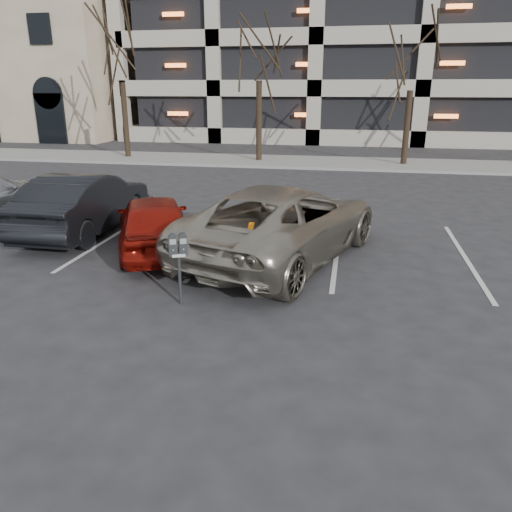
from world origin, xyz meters
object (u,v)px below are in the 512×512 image
(parking_meter, at_px, (178,251))
(car_red, at_px, (154,223))
(tree_a, at_px, (118,32))
(car_dark, at_px, (85,203))
(tree_b, at_px, (259,27))
(tree_c, at_px, (415,41))
(suv_silver, at_px, (283,222))

(parking_meter, relative_size, car_red, 0.32)
(tree_a, bearing_deg, car_dark, -69.57)
(tree_b, distance_m, tree_c, 7.04)
(tree_a, bearing_deg, parking_meter, -62.81)
(tree_c, height_order, car_dark, tree_c)
(tree_b, bearing_deg, car_red, -88.83)
(tree_a, height_order, car_red, tree_a)
(suv_silver, relative_size, car_red, 1.63)
(suv_silver, relative_size, car_dark, 1.36)
(tree_c, height_order, suv_silver, tree_c)
(tree_b, relative_size, tree_c, 1.13)
(tree_b, distance_m, car_dark, 14.55)
(tree_b, height_order, car_red, tree_b)
(car_dark, bearing_deg, suv_silver, 167.60)
(tree_a, height_order, parking_meter, tree_a)
(tree_c, height_order, car_red, tree_c)
(tree_a, bearing_deg, tree_c, 0.00)
(tree_b, bearing_deg, tree_a, 180.00)
(tree_a, relative_size, suv_silver, 1.33)
(tree_b, bearing_deg, parking_meter, -83.87)
(parking_meter, bearing_deg, tree_a, 93.51)
(tree_c, bearing_deg, car_red, -114.81)
(tree_b, height_order, tree_c, tree_b)
(tree_b, relative_size, car_red, 2.21)
(tree_c, bearing_deg, tree_a, 180.00)
(tree_a, distance_m, car_dark, 15.20)
(parking_meter, height_order, suv_silver, suv_silver)
(parking_meter, bearing_deg, tree_c, 49.68)
(car_dark, bearing_deg, tree_b, -99.46)
(car_red, xyz_separation_m, car_dark, (-2.33, 1.16, 0.10))
(tree_c, bearing_deg, tree_b, 180.00)
(tree_c, relative_size, car_red, 1.96)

